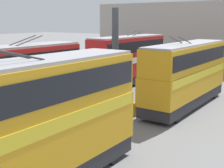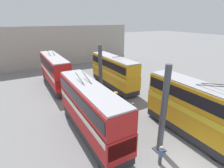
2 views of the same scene
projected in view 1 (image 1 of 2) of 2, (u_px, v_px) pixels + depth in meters
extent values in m
cube|color=#A8A093|center=(211.00, 37.00, 40.57)|extent=(0.50, 36.00, 9.15)
cylinder|color=#42474C|center=(115.00, 60.00, 23.13)|extent=(0.49, 0.49, 7.57)
cube|color=#333338|center=(115.00, 109.00, 23.88)|extent=(0.89, 0.89, 0.08)
cylinder|color=black|center=(114.00, 154.00, 14.79)|extent=(0.91, 0.30, 0.91)
cylinder|color=black|center=(80.00, 144.00, 15.98)|extent=(0.91, 0.30, 0.91)
cube|color=gold|center=(42.00, 138.00, 12.30)|extent=(9.65, 2.50, 2.28)
cube|color=yellow|center=(41.00, 117.00, 12.13)|extent=(9.36, 2.54, 0.55)
cube|color=gold|center=(40.00, 87.00, 11.88)|extent=(9.55, 2.42, 1.85)
cube|color=black|center=(40.00, 84.00, 11.87)|extent=(9.26, 2.51, 1.02)
cube|color=#9E9EA3|center=(39.00, 61.00, 11.68)|extent=(9.46, 2.25, 0.14)
cube|color=black|center=(112.00, 106.00, 16.07)|extent=(0.12, 2.30, 1.46)
cylinder|color=#282828|center=(18.00, 55.00, 10.45)|extent=(2.35, 0.07, 0.65)
cylinder|color=#282828|center=(5.00, 53.00, 10.84)|extent=(2.35, 0.07, 0.65)
cylinder|color=black|center=(215.00, 92.00, 27.15)|extent=(1.05, 0.30, 1.05)
cylinder|color=black|center=(192.00, 89.00, 28.33)|extent=(1.05, 0.30, 1.05)
cylinder|color=black|center=(177.00, 115.00, 20.68)|extent=(1.05, 0.30, 1.05)
cylinder|color=black|center=(149.00, 110.00, 21.87)|extent=(1.05, 0.30, 1.05)
cube|color=#28282D|center=(185.00, 98.00, 24.40)|extent=(10.85, 2.45, 0.79)
cube|color=gold|center=(186.00, 81.00, 24.12)|extent=(11.08, 2.50, 1.93)
cube|color=yellow|center=(186.00, 73.00, 23.98)|extent=(10.74, 2.54, 0.55)
cube|color=gold|center=(187.00, 57.00, 23.74)|extent=(10.97, 2.42, 1.84)
cube|color=black|center=(187.00, 56.00, 23.72)|extent=(10.63, 2.51, 1.01)
cube|color=#9E9EA3|center=(188.00, 44.00, 23.54)|extent=(10.85, 2.25, 0.14)
cube|color=black|center=(209.00, 70.00, 28.47)|extent=(0.12, 2.30, 1.24)
cylinder|color=#282828|center=(185.00, 40.00, 22.17)|extent=(2.35, 0.07, 0.65)
cylinder|color=#282828|center=(176.00, 40.00, 22.56)|extent=(2.35, 0.07, 0.65)
cylinder|color=black|center=(66.00, 103.00, 23.79)|extent=(0.94, 0.30, 0.94)
cylinder|color=black|center=(47.00, 99.00, 24.97)|extent=(0.94, 0.30, 0.94)
cube|color=#28282D|center=(13.00, 111.00, 21.14)|extent=(11.00, 2.45, 0.76)
cube|color=red|center=(12.00, 91.00, 20.85)|extent=(11.22, 2.50, 2.04)
cube|color=silver|center=(11.00, 80.00, 20.70)|extent=(10.89, 2.54, 0.55)
cube|color=red|center=(10.00, 62.00, 20.46)|extent=(11.11, 2.42, 1.84)
cube|color=black|center=(10.00, 61.00, 20.44)|extent=(10.77, 2.51, 1.01)
cube|color=#9E9EA3|center=(9.00, 47.00, 20.26)|extent=(11.00, 2.25, 0.14)
cylinder|color=#282828|center=(30.00, 41.00, 21.12)|extent=(2.35, 0.07, 0.65)
cylinder|color=#282828|center=(23.00, 40.00, 21.51)|extent=(2.35, 0.07, 0.65)
cylinder|color=black|center=(114.00, 88.00, 28.91)|extent=(1.01, 0.30, 1.01)
cylinder|color=black|center=(96.00, 85.00, 30.10)|extent=(1.01, 0.30, 1.01)
cylinder|color=black|center=(155.00, 75.00, 35.49)|extent=(1.01, 0.30, 1.01)
cylinder|color=black|center=(139.00, 74.00, 36.67)|extent=(1.01, 0.30, 1.01)
cube|color=#28282D|center=(128.00, 78.00, 32.84)|extent=(10.99, 2.45, 0.78)
cube|color=red|center=(129.00, 66.00, 32.57)|extent=(11.21, 2.50, 1.95)
cube|color=white|center=(129.00, 59.00, 32.42)|extent=(10.88, 2.54, 0.55)
cube|color=red|center=(129.00, 47.00, 32.17)|extent=(11.10, 2.42, 1.95)
cube|color=black|center=(129.00, 46.00, 32.15)|extent=(10.76, 2.51, 1.07)
cube|color=#9E9EA3|center=(129.00, 37.00, 31.96)|extent=(10.99, 2.25, 0.14)
cube|color=black|center=(96.00, 71.00, 28.09)|extent=(0.12, 2.30, 1.25)
cylinder|color=#282828|center=(139.00, 33.00, 32.82)|extent=(2.35, 0.07, 0.65)
cylinder|color=#282828|center=(133.00, 33.00, 33.21)|extent=(2.35, 0.07, 0.65)
cube|color=#2D2D33|center=(78.00, 127.00, 18.60)|extent=(0.31, 0.22, 0.83)
cube|color=#3D5684|center=(77.00, 115.00, 18.45)|extent=(0.44, 0.27, 0.72)
sphere|color=beige|center=(77.00, 107.00, 18.35)|extent=(0.23, 0.23, 0.23)
cylinder|color=#B28E23|center=(134.00, 109.00, 22.28)|extent=(0.64, 0.64, 0.95)
cylinder|color=#B28E23|center=(134.00, 109.00, 22.28)|extent=(0.67, 0.67, 0.04)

